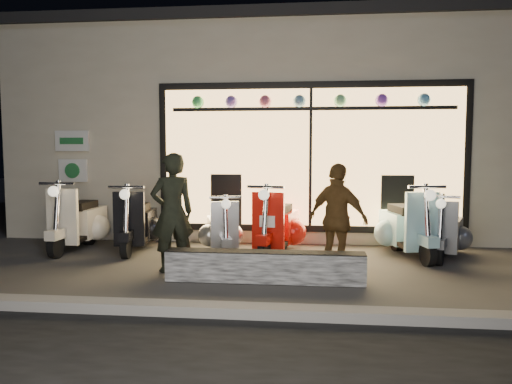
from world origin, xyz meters
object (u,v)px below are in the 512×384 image
graffiti_barrier (265,267)px  woman (338,219)px  scooter_red (278,226)px  scooter_silver (222,230)px  man (172,213)px

graffiti_barrier → woman: 1.22m
graffiti_barrier → scooter_red: (0.05, 1.82, 0.25)m
scooter_silver → woman: bearing=-48.0°
man → woman: man is taller
scooter_red → man: (-1.38, -1.38, 0.38)m
woman → scooter_silver: bearing=2.0°
scooter_red → man: bearing=-123.7°
scooter_silver → scooter_red: (0.91, 0.16, 0.06)m
graffiti_barrier → man: 1.53m
man → woman: bearing=152.6°
scooter_red → graffiti_barrier: bearing=-80.4°
scooter_red → woman: woman is taller
scooter_red → man: 1.99m
scooter_silver → man: bearing=-126.9°
woman → man: bearing=36.3°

